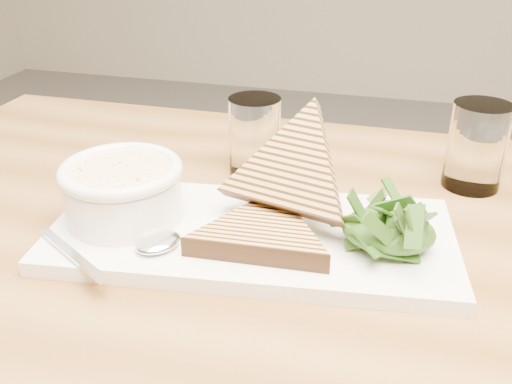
% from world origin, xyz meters
% --- Properties ---
extents(table_top, '(1.29, 0.86, 0.04)m').
position_xyz_m(table_top, '(-0.00, 0.12, 0.71)').
color(table_top, olive).
rests_on(table_top, ground).
extents(table_leg_bl, '(0.06, 0.06, 0.69)m').
position_xyz_m(table_leg_bl, '(-0.59, 0.50, 0.35)').
color(table_leg_bl, olive).
rests_on(table_leg_bl, ground).
extents(platter, '(0.44, 0.24, 0.02)m').
position_xyz_m(platter, '(-0.10, 0.17, 0.74)').
color(platter, white).
rests_on(platter, table_top).
extents(soup_bowl, '(0.12, 0.12, 0.05)m').
position_xyz_m(soup_bowl, '(-0.24, 0.16, 0.77)').
color(soup_bowl, white).
rests_on(soup_bowl, platter).
extents(soup, '(0.10, 0.10, 0.01)m').
position_xyz_m(soup, '(-0.24, 0.16, 0.80)').
color(soup, '#F8D794').
rests_on(soup, soup_bowl).
extents(bowl_rim, '(0.13, 0.13, 0.01)m').
position_xyz_m(bowl_rim, '(-0.24, 0.16, 0.80)').
color(bowl_rim, white).
rests_on(bowl_rim, soup_bowl).
extents(sandwich_flat, '(0.17, 0.17, 0.02)m').
position_xyz_m(sandwich_flat, '(-0.08, 0.14, 0.76)').
color(sandwich_flat, '#C18F48').
rests_on(sandwich_flat, platter).
extents(sandwich_lean, '(0.21, 0.22, 0.18)m').
position_xyz_m(sandwich_lean, '(-0.06, 0.20, 0.80)').
color(sandwich_lean, '#C18F48').
rests_on(sandwich_lean, sandwich_flat).
extents(salad_base, '(0.09, 0.07, 0.04)m').
position_xyz_m(salad_base, '(0.04, 0.17, 0.77)').
color(salad_base, black).
rests_on(salad_base, platter).
extents(arugula_pile, '(0.11, 0.10, 0.05)m').
position_xyz_m(arugula_pile, '(0.04, 0.17, 0.78)').
color(arugula_pile, '#427220').
rests_on(arugula_pile, platter).
extents(spoon_bowl, '(0.06, 0.06, 0.01)m').
position_xyz_m(spoon_bowl, '(-0.18, 0.11, 0.75)').
color(spoon_bowl, silver).
rests_on(spoon_bowl, platter).
extents(spoon_handle, '(0.11, 0.07, 0.00)m').
position_xyz_m(spoon_handle, '(-0.25, 0.07, 0.75)').
color(spoon_handle, silver).
rests_on(spoon_handle, platter).
extents(glass_near, '(0.07, 0.07, 0.10)m').
position_xyz_m(glass_near, '(-0.14, 0.33, 0.78)').
color(glass_near, white).
rests_on(glass_near, table_top).
extents(glass_far, '(0.07, 0.07, 0.11)m').
position_xyz_m(glass_far, '(0.13, 0.37, 0.79)').
color(glass_far, white).
rests_on(glass_far, table_top).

